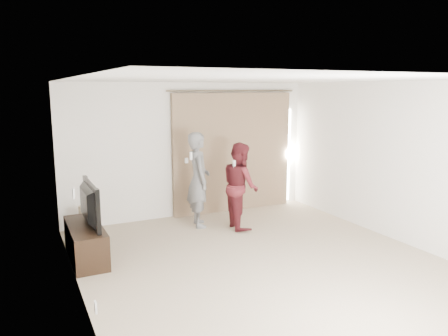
{
  "coord_description": "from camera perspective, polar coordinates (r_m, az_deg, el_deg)",
  "views": [
    {
      "loc": [
        -3.1,
        -5.15,
        2.48
      ],
      "look_at": [
        -0.02,
        1.2,
        1.2
      ],
      "focal_mm": 35.0,
      "sensor_mm": 36.0,
      "label": 1
    }
  ],
  "objects": [
    {
      "name": "floor",
      "position": [
        6.5,
        4.91,
        -12.14
      ],
      "size": [
        5.5,
        5.5,
        0.0
      ],
      "primitive_type": "plane",
      "color": "tan",
      "rests_on": "ground"
    },
    {
      "name": "wall_back",
      "position": [
        8.57,
        -4.38,
        2.37
      ],
      "size": [
        5.0,
        0.04,
        2.6
      ],
      "primitive_type": "cube",
      "color": "white",
      "rests_on": "ground"
    },
    {
      "name": "wall_left",
      "position": [
        5.32,
        -18.75,
        -3.05
      ],
      "size": [
        0.04,
        5.5,
        2.6
      ],
      "color": "white",
      "rests_on": "ground"
    },
    {
      "name": "ceiling",
      "position": [
        6.01,
        5.3,
        11.43
      ],
      "size": [
        5.0,
        5.5,
        0.01
      ],
      "primitive_type": "cube",
      "color": "silver",
      "rests_on": "wall_back"
    },
    {
      "name": "curtain",
      "position": [
        8.89,
        1.29,
        2.06
      ],
      "size": [
        2.8,
        0.11,
        2.46
      ],
      "color": "#907358",
      "rests_on": "ground"
    },
    {
      "name": "tv_console",
      "position": [
        6.82,
        -17.62,
        -9.2
      ],
      "size": [
        0.46,
        1.33,
        0.51
      ],
      "primitive_type": "cube",
      "color": "black",
      "rests_on": "ground"
    },
    {
      "name": "tv",
      "position": [
        6.66,
        -17.89,
        -4.53
      ],
      "size": [
        0.15,
        1.11,
        0.64
      ],
      "primitive_type": "imported",
      "rotation": [
        0.0,
        0.0,
        1.58
      ],
      "color": "black",
      "rests_on": "tv_console"
    },
    {
      "name": "scratching_post",
      "position": [
        7.95,
        -17.64,
        -6.83
      ],
      "size": [
        0.37,
        0.37,
        0.5
      ],
      "color": "tan",
      "rests_on": "ground"
    },
    {
      "name": "person_man",
      "position": [
        7.9,
        -3.35,
        -1.52
      ],
      "size": [
        0.53,
        0.7,
        1.72
      ],
      "color": "slate",
      "rests_on": "ground"
    },
    {
      "name": "person_woman",
      "position": [
        7.81,
        2.16,
        -2.3
      ],
      "size": [
        0.67,
        0.82,
        1.55
      ],
      "color": "#5B1A20",
      "rests_on": "ground"
    }
  ]
}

